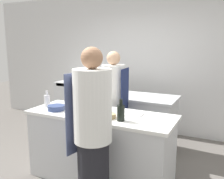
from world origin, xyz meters
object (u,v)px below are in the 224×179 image
oven_range (81,104)px  chef_at_stove (114,106)px  chef_at_prep_near (93,134)px  bottle_olive_oil (85,107)px  bottle_wine (47,100)px  cup (94,107)px  bottle_cooking_oil (121,112)px  bottle_vinegar (79,100)px  bowl_prep_small (109,116)px  bowl_mixing_large (56,108)px

oven_range → chef_at_stove: size_ratio=0.59×
chef_at_prep_near → bottle_olive_oil: 0.62m
oven_range → bottle_wine: 2.00m
oven_range → bottle_olive_oil: bottle_olive_oil is taller
chef_at_stove → cup: bearing=-7.5°
bottle_cooking_oil → cup: bearing=152.5°
cup → chef_at_prep_near: bearing=-60.5°
chef_at_prep_near → bottle_wine: 1.23m
bottle_cooking_oil → oven_range: bearing=133.1°
bottle_olive_oil → bottle_vinegar: (-0.26, 0.26, 0.01)m
oven_range → bowl_prep_small: 2.56m
chef_at_stove → bottle_olive_oil: size_ratio=6.50×
oven_range → bottle_wine: bearing=-71.0°
oven_range → chef_at_prep_near: size_ratio=0.56×
oven_range → bowl_mixing_large: bowl_mixing_large is taller
bottle_olive_oil → bottle_cooking_oil: (0.50, -0.02, -0.00)m
chef_at_stove → bowl_mixing_large: chef_at_stove is taller
chef_at_prep_near → bottle_cooking_oil: size_ratio=6.93×
bottle_olive_oil → bowl_prep_small: 0.33m
oven_range → chef_at_prep_near: bearing=-54.5°
oven_range → chef_at_stove: 1.76m
bottle_wine → bottle_cooking_oil: size_ratio=0.90×
bowl_prep_small → cup: bearing=145.9°
bottle_cooking_oil → bowl_prep_small: size_ratio=1.43×
oven_range → bottle_olive_oil: bearing=-55.6°
cup → bottle_cooking_oil: bearing=-27.5°
bowl_mixing_large → bottle_vinegar: bearing=50.0°
bowl_mixing_large → oven_range: bearing=114.2°
chef_at_stove → chef_at_prep_near: bearing=11.4°
bottle_vinegar → bowl_prep_small: bottle_vinegar is taller
bowl_prep_small → cup: size_ratio=1.99×
chef_at_stove → bowl_prep_small: bearing=16.6°
oven_range → bottle_wine: size_ratio=4.30×
chef_at_prep_near → chef_at_stove: bearing=28.8°
bottle_vinegar → bottle_cooking_oil: (0.76, -0.27, -0.01)m
chef_at_stove → bottle_cooking_oil: size_ratio=6.57×
bowl_mixing_large → bowl_prep_small: bearing=0.4°
cup → chef_at_stove: bearing=87.6°
bottle_cooking_oil → cup: bottle_cooking_oil is taller
bottle_vinegar → chef_at_prep_near: bearing=-48.0°
bottle_vinegar → bottle_wine: bearing=-160.7°
bottle_cooking_oil → cup: (-0.52, 0.27, -0.06)m
chef_at_stove → bowl_mixing_large: bearing=-34.9°
chef_at_prep_near → bottle_olive_oil: (-0.39, 0.47, 0.14)m
bottle_vinegar → bowl_mixing_large: (-0.20, -0.24, -0.08)m
chef_at_prep_near → bowl_mixing_large: (-0.85, 0.48, 0.07)m
bottle_wine → bottle_cooking_oil: 1.20m
chef_at_stove → bottle_wine: size_ratio=7.31×
bottle_olive_oil → bowl_mixing_large: bottle_olive_oil is taller
bottle_wine → bowl_mixing_large: 0.25m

